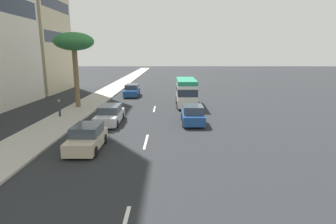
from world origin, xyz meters
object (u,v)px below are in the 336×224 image
at_px(car_lead, 193,115).
at_px(pedestrian_near_lamp, 59,107).
at_px(minibus_fifth, 186,91).
at_px(car_second, 110,115).
at_px(palm_tree, 74,43).
at_px(car_fourth, 132,91).
at_px(car_third, 87,138).

height_order(car_lead, pedestrian_near_lamp, pedestrian_near_lamp).
relative_size(minibus_fifth, pedestrian_near_lamp, 4.05).
distance_m(car_lead, car_second, 7.27).
relative_size(minibus_fifth, palm_tree, 0.81).
distance_m(car_second, palm_tree, 10.60).
relative_size(car_fourth, pedestrian_near_lamp, 2.82).
height_order(car_lead, car_second, car_lead).
bearing_deg(car_third, car_lead, 131.89).
relative_size(car_fourth, minibus_fifth, 0.70).
bearing_deg(minibus_fifth, palm_tree, 96.80).
height_order(car_lead, minibus_fifth, minibus_fifth).
height_order(minibus_fifth, pedestrian_near_lamp, minibus_fifth).
height_order(car_second, minibus_fifth, minibus_fifth).
bearing_deg(car_fourth, pedestrian_near_lamp, -20.75).
bearing_deg(pedestrian_near_lamp, palm_tree, -99.56).
relative_size(car_second, minibus_fifth, 0.71).
distance_m(car_second, minibus_fifth, 11.02).
bearing_deg(car_fourth, minibus_fifth, 45.71).
height_order(car_fourth, pedestrian_near_lamp, pedestrian_near_lamp).
distance_m(car_third, minibus_fifth, 16.68).
relative_size(car_lead, minibus_fifth, 0.61).
relative_size(car_lead, pedestrian_near_lamp, 2.48).
bearing_deg(palm_tree, minibus_fifth, -83.20).
bearing_deg(car_third, minibus_fifth, 154.19).
bearing_deg(palm_tree, pedestrian_near_lamp, 178.06).
bearing_deg(car_third, car_fourth, -179.81).
bearing_deg(car_lead, pedestrian_near_lamp, 80.39).
xyz_separation_m(car_second, car_fourth, (15.42, 0.11, 0.05)).
distance_m(car_fourth, pedestrian_near_lamp, 14.39).
height_order(car_third, car_fourth, car_fourth).
xyz_separation_m(car_third, pedestrian_near_lamp, (8.67, 5.17, 0.29)).
bearing_deg(car_second, car_lead, 88.83).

